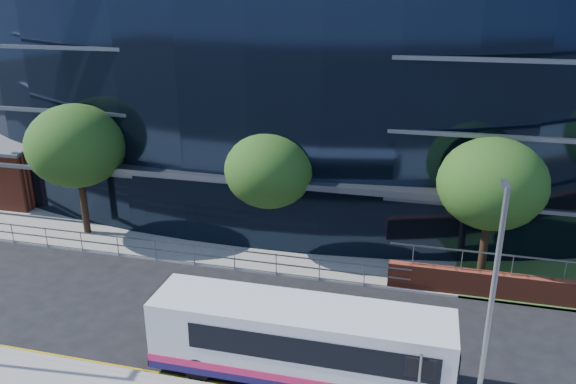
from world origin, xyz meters
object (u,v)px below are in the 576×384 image
(tree_far_a, at_px, (76,146))
(streetlight_east, at_px, (488,327))
(street_sign, at_px, (419,379))
(tree_far_c, at_px, (492,184))
(city_bus, at_px, (302,341))
(tree_far_b, at_px, (269,170))

(tree_far_a, xyz_separation_m, streetlight_east, (19.00, -11.17, -0.42))
(street_sign, relative_size, streetlight_east, 0.35)
(tree_far_a, height_order, tree_far_c, tree_far_a)
(tree_far_c, distance_m, city_bus, 11.13)
(street_sign, distance_m, city_bus, 4.31)
(tree_far_a, bearing_deg, tree_far_b, 2.86)
(streetlight_east, bearing_deg, tree_far_a, 149.54)
(tree_far_a, xyz_separation_m, tree_far_c, (20.00, 0.00, -0.33))
(tree_far_b, xyz_separation_m, streetlight_east, (9.00, -11.67, 0.23))
(tree_far_b, bearing_deg, city_bus, -67.88)
(street_sign, height_order, tree_far_b, tree_far_b)
(tree_far_b, relative_size, city_bus, 0.61)
(tree_far_a, bearing_deg, streetlight_east, -30.46)
(tree_far_c, height_order, streetlight_east, streetlight_east)
(tree_far_b, bearing_deg, street_sign, -55.92)
(street_sign, bearing_deg, streetlight_east, -21.36)
(streetlight_east, bearing_deg, tree_far_b, 127.63)
(tree_far_a, xyz_separation_m, city_bus, (13.72, -8.64, -3.43))
(tree_far_c, height_order, city_bus, tree_far_c)
(tree_far_a, relative_size, tree_far_b, 1.15)
(street_sign, distance_m, tree_far_c, 11.14)
(street_sign, distance_m, tree_far_a, 20.63)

